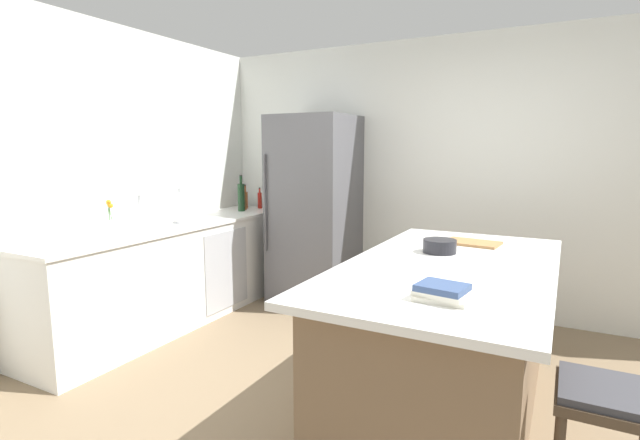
# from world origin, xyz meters

# --- Properties ---
(ground_plane) EXTENTS (7.20, 7.20, 0.00)m
(ground_plane) POSITION_xyz_m (0.00, 0.00, 0.00)
(ground_plane) COLOR #7A664C
(wall_rear) EXTENTS (6.00, 0.10, 2.60)m
(wall_rear) POSITION_xyz_m (0.00, 2.25, 1.30)
(wall_rear) COLOR silver
(wall_rear) RESTS_ON ground_plane
(wall_left) EXTENTS (0.10, 6.00, 2.60)m
(wall_left) POSITION_xyz_m (-2.45, 0.00, 1.30)
(wall_left) COLOR silver
(wall_left) RESTS_ON ground_plane
(counter_run_left) EXTENTS (0.67, 2.76, 0.90)m
(counter_run_left) POSITION_xyz_m (-2.08, 0.74, 0.45)
(counter_run_left) COLOR silver
(counter_run_left) RESTS_ON ground_plane
(kitchen_island) EXTENTS (1.10, 2.11, 0.92)m
(kitchen_island) POSITION_xyz_m (0.46, 0.33, 0.46)
(kitchen_island) COLOR #7A6047
(kitchen_island) RESTS_ON ground_plane
(refrigerator) EXTENTS (0.77, 0.76, 1.89)m
(refrigerator) POSITION_xyz_m (-1.23, 1.84, 0.95)
(refrigerator) COLOR #56565B
(refrigerator) RESTS_ON ground_plane
(bar_stool) EXTENTS (0.36, 0.36, 0.67)m
(bar_stool) POSITION_xyz_m (1.21, -0.36, 0.55)
(bar_stool) COLOR #473828
(bar_stool) RESTS_ON ground_plane
(sink_faucet) EXTENTS (0.15, 0.05, 0.30)m
(sink_faucet) POSITION_xyz_m (-2.13, 0.43, 1.06)
(sink_faucet) COLOR silver
(sink_faucet) RESTS_ON counter_run_left
(flower_vase) EXTENTS (0.09, 0.09, 0.28)m
(flower_vase) POSITION_xyz_m (-2.03, 0.05, 0.99)
(flower_vase) COLOR silver
(flower_vase) RESTS_ON counter_run_left
(paper_towel_roll) EXTENTS (0.14, 0.14, 0.31)m
(paper_towel_roll) POSITION_xyz_m (-2.05, 0.80, 1.04)
(paper_towel_roll) COLOR gray
(paper_towel_roll) RESTS_ON counter_run_left
(hot_sauce_bottle) EXTENTS (0.05, 0.05, 0.23)m
(hot_sauce_bottle) POSITION_xyz_m (-2.02, 2.01, 1.00)
(hot_sauce_bottle) COLOR red
(hot_sauce_bottle) RESTS_ON counter_run_left
(vinegar_bottle) EXTENTS (0.05, 0.05, 0.27)m
(vinegar_bottle) POSITION_xyz_m (-2.15, 1.91, 1.00)
(vinegar_bottle) COLOR #994C23
(vinegar_bottle) RESTS_ON counter_run_left
(whiskey_bottle) EXTENTS (0.09, 0.09, 0.27)m
(whiskey_bottle) POSITION_xyz_m (-2.12, 1.81, 1.01)
(whiskey_bottle) COLOR brown
(whiskey_bottle) RESTS_ON counter_run_left
(wine_bottle) EXTENTS (0.07, 0.07, 0.39)m
(wine_bottle) POSITION_xyz_m (-2.05, 1.71, 1.06)
(wine_bottle) COLOR #19381E
(wine_bottle) RESTS_ON counter_run_left
(cookbook_stack) EXTENTS (0.24, 0.20, 0.07)m
(cookbook_stack) POSITION_xyz_m (0.58, -0.35, 0.95)
(cookbook_stack) COLOR silver
(cookbook_stack) RESTS_ON kitchen_island
(mixing_bowl) EXTENTS (0.21, 0.21, 0.08)m
(mixing_bowl) POSITION_xyz_m (0.34, 0.58, 0.96)
(mixing_bowl) COLOR black
(mixing_bowl) RESTS_ON kitchen_island
(cutting_board) EXTENTS (0.38, 0.27, 0.02)m
(cutting_board) POSITION_xyz_m (0.48, 0.96, 0.93)
(cutting_board) COLOR #9E7042
(cutting_board) RESTS_ON kitchen_island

